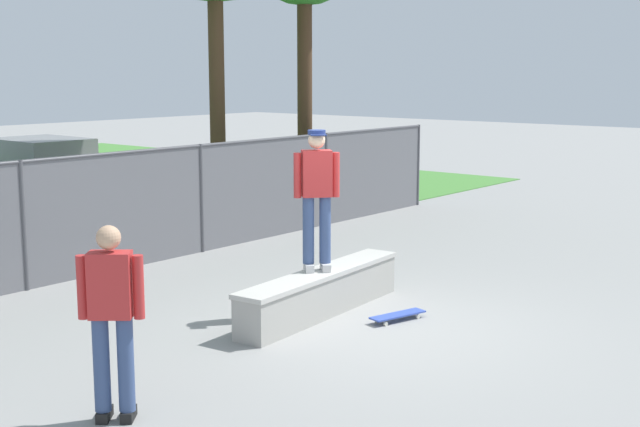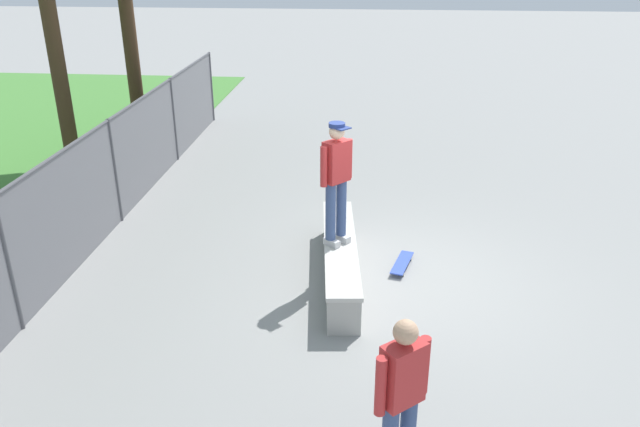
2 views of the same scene
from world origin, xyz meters
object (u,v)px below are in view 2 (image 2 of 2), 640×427
object	(u,v)px
concrete_ledge	(340,259)
skateboarder	(336,178)
bystander	(401,398)
skateboard	(402,263)

from	to	relation	value
concrete_ledge	skateboarder	xyz separation A→B (m)	(-0.01, 0.07, 1.32)
concrete_ledge	bystander	size ratio (longest dim) A/B	1.76
concrete_ledge	skateboard	world-z (taller)	concrete_ledge
concrete_ledge	bystander	world-z (taller)	bystander
concrete_ledge	skateboard	xyz separation A→B (m)	(0.38, -0.96, -0.22)
concrete_ledge	skateboard	size ratio (longest dim) A/B	3.89
concrete_ledge	bystander	bearing A→B (deg)	-169.04
concrete_ledge	skateboarder	size ratio (longest dim) A/B	1.74
skateboard	bystander	distance (m)	4.39
skateboarder	skateboard	distance (m)	1.89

